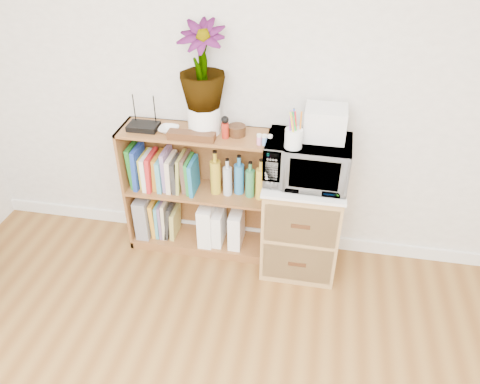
# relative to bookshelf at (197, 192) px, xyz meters

# --- Properties ---
(skirting_board) EXTENTS (4.00, 0.02, 0.10)m
(skirting_board) POSITION_rel_bookshelf_xyz_m (0.35, 0.14, -0.42)
(skirting_board) COLOR white
(skirting_board) RESTS_ON ground
(bookshelf) EXTENTS (1.00, 0.30, 0.95)m
(bookshelf) POSITION_rel_bookshelf_xyz_m (0.00, 0.00, 0.00)
(bookshelf) COLOR brown
(bookshelf) RESTS_ON ground
(wicker_unit) EXTENTS (0.50, 0.45, 0.70)m
(wicker_unit) POSITION_rel_bookshelf_xyz_m (0.75, -0.08, -0.12)
(wicker_unit) COLOR #9E7542
(wicker_unit) RESTS_ON ground
(microwave) EXTENTS (0.52, 0.36, 0.28)m
(microwave) POSITION_rel_bookshelf_xyz_m (0.75, -0.08, 0.39)
(microwave) COLOR silver
(microwave) RESTS_ON wicker_unit
(pen_cup) EXTENTS (0.10, 0.10, 0.11)m
(pen_cup) POSITION_rel_bookshelf_xyz_m (0.66, -0.18, 0.59)
(pen_cup) COLOR white
(pen_cup) RESTS_ON microwave
(small_appliance) EXTENTS (0.25, 0.21, 0.20)m
(small_appliance) POSITION_rel_bookshelf_xyz_m (0.83, -0.03, 0.63)
(small_appliance) COLOR white
(small_appliance) RESTS_ON microwave
(router) EXTENTS (0.20, 0.13, 0.04)m
(router) POSITION_rel_bookshelf_xyz_m (-0.33, -0.02, 0.49)
(router) COLOR black
(router) RESTS_ON bookshelf
(white_bowl) EXTENTS (0.13, 0.13, 0.03)m
(white_bowl) POSITION_rel_bookshelf_xyz_m (-0.16, -0.03, 0.49)
(white_bowl) COLOR white
(white_bowl) RESTS_ON bookshelf
(plant_pot) EXTENTS (0.21, 0.21, 0.18)m
(plant_pot) POSITION_rel_bookshelf_xyz_m (0.07, 0.02, 0.56)
(plant_pot) COLOR white
(plant_pot) RESTS_ON bookshelf
(potted_plant) EXTENTS (0.29, 0.29, 0.52)m
(potted_plant) POSITION_rel_bookshelf_xyz_m (0.07, 0.02, 0.91)
(potted_plant) COLOR #37762F
(potted_plant) RESTS_ON plant_pot
(trinket_box) EXTENTS (0.30, 0.08, 0.05)m
(trinket_box) POSITION_rel_bookshelf_xyz_m (0.02, -0.10, 0.50)
(trinket_box) COLOR #3C2010
(trinket_box) RESTS_ON bookshelf
(kokeshi_doll) EXTENTS (0.05, 0.05, 0.10)m
(kokeshi_doll) POSITION_rel_bookshelf_xyz_m (0.22, -0.04, 0.53)
(kokeshi_doll) COLOR maroon
(kokeshi_doll) RESTS_ON bookshelf
(wooden_bowl) EXTENTS (0.11, 0.11, 0.07)m
(wooden_bowl) POSITION_rel_bookshelf_xyz_m (0.29, 0.01, 0.51)
(wooden_bowl) COLOR #33190D
(wooden_bowl) RESTS_ON bookshelf
(paint_jars) EXTENTS (0.10, 0.04, 0.05)m
(paint_jars) POSITION_rel_bookshelf_xyz_m (0.48, -0.09, 0.50)
(paint_jars) COLOR pink
(paint_jars) RESTS_ON bookshelf
(file_box) EXTENTS (0.10, 0.26, 0.32)m
(file_box) POSITION_rel_bookshelf_xyz_m (-0.41, 0.00, -0.24)
(file_box) COLOR gray
(file_box) RESTS_ON bookshelf
(magazine_holder_left) EXTENTS (0.10, 0.25, 0.32)m
(magazine_holder_left) POSITION_rel_bookshelf_xyz_m (0.07, -0.01, -0.25)
(magazine_holder_left) COLOR white
(magazine_holder_left) RESTS_ON bookshelf
(magazine_holder_mid) EXTENTS (0.08, 0.21, 0.27)m
(magazine_holder_mid) POSITION_rel_bookshelf_xyz_m (0.15, -0.01, -0.27)
(magazine_holder_mid) COLOR white
(magazine_holder_mid) RESTS_ON bookshelf
(magazine_holder_right) EXTENTS (0.09, 0.22, 0.28)m
(magazine_holder_right) POSITION_rel_bookshelf_xyz_m (0.28, -0.01, -0.27)
(magazine_holder_right) COLOR white
(magazine_holder_right) RESTS_ON bookshelf
(cookbooks) EXTENTS (0.47, 0.20, 0.31)m
(cookbooks) POSITION_rel_bookshelf_xyz_m (-0.24, 0.00, 0.16)
(cookbooks) COLOR #1E7122
(cookbooks) RESTS_ON bookshelf
(liquor_bottles) EXTENTS (0.46, 0.07, 0.32)m
(liquor_bottles) POSITION_rel_bookshelf_xyz_m (0.33, 0.00, 0.17)
(liquor_bottles) COLOR #B59821
(liquor_bottles) RESTS_ON bookshelf
(lower_books) EXTENTS (0.19, 0.19, 0.30)m
(lower_books) POSITION_rel_bookshelf_xyz_m (-0.26, 0.00, -0.27)
(lower_books) COLOR gold
(lower_books) RESTS_ON bookshelf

